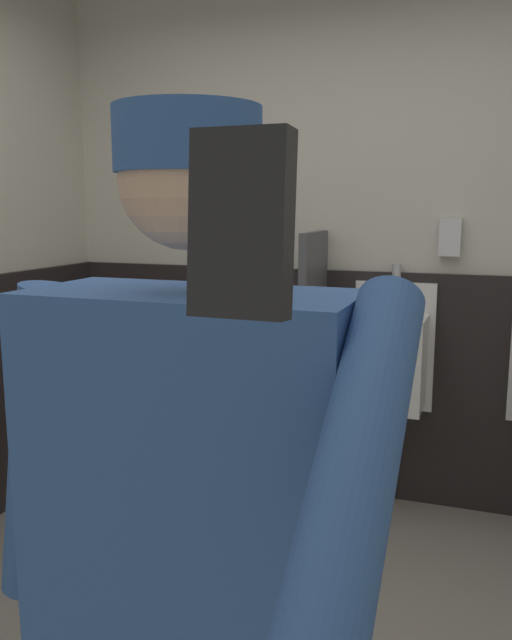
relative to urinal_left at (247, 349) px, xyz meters
The scene contains 8 objects.
wall_back 0.85m from the urinal_left, 21.69° to the left, with size 3.86×0.12×2.77m, color beige.
wainscot_band_back 0.60m from the urinal_left, 14.67° to the left, with size 3.26×0.03×1.20m, color black.
urinal_left is the anchor object (origin of this frame).
urinal_middle 0.75m from the urinal_left, ahead, with size 0.40×0.34×1.24m.
privacy_divider_panel 0.42m from the urinal_left, 10.65° to the right, with size 0.04×0.40×0.90m, color #4C4C51.
person 2.44m from the urinal_left, 71.27° to the right, with size 0.72×0.60×1.66m.
cell_phone 3.09m from the urinal_left, 69.28° to the right, with size 0.06×0.02×0.11m, color black.
soap_dispenser 1.17m from the urinal_left, ahead, with size 0.10×0.07×0.18m, color silver.
Camera 1 is at (0.65, -1.61, 1.52)m, focal length 36.77 mm.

